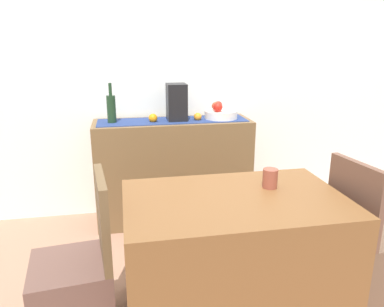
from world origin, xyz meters
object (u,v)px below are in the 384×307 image
(wine_bottle, at_px, (111,108))
(coffee_maker, at_px, (177,102))
(fruit_bowl, at_px, (221,114))
(chair_near_window, at_px, (76,293))
(chair_by_corner, at_px, (368,260))
(sideboard_console, at_px, (173,171))
(coffee_cup, at_px, (270,178))
(dining_table, at_px, (233,259))

(wine_bottle, xyz_separation_m, coffee_maker, (0.53, 0.00, 0.03))
(fruit_bowl, bearing_deg, chair_near_window, -130.42)
(fruit_bowl, xyz_separation_m, chair_by_corner, (0.58, -1.32, -0.67))
(wine_bottle, bearing_deg, fruit_bowl, 0.00)
(coffee_maker, xyz_separation_m, chair_near_window, (-0.74, -1.32, -0.78))
(coffee_maker, bearing_deg, wine_bottle, 180.00)
(wine_bottle, bearing_deg, chair_by_corner, -41.48)
(sideboard_console, xyz_separation_m, fruit_bowl, (0.42, 0.00, 0.49))
(fruit_bowl, relative_size, chair_near_window, 0.31)
(coffee_cup, height_order, chair_near_window, chair_near_window)
(fruit_bowl, bearing_deg, chair_by_corner, -66.45)
(wine_bottle, bearing_deg, chair_near_window, -98.77)
(sideboard_console, relative_size, dining_table, 1.13)
(coffee_maker, xyz_separation_m, coffee_cup, (0.34, -1.22, -0.25))
(fruit_bowl, xyz_separation_m, coffee_maker, (-0.38, 0.00, 0.11))
(sideboard_console, distance_m, chair_near_window, 1.50)
(dining_table, xyz_separation_m, chair_by_corner, (0.85, -0.00, -0.10))
(sideboard_console, relative_size, fruit_bowl, 4.74)
(chair_near_window, distance_m, chair_by_corner, 1.70)
(coffee_maker, bearing_deg, chair_by_corner, -54.00)
(sideboard_console, bearing_deg, chair_by_corner, -53.03)
(sideboard_console, height_order, chair_near_window, chair_near_window)
(sideboard_console, height_order, coffee_maker, coffee_maker)
(coffee_maker, bearing_deg, dining_table, -85.19)
(fruit_bowl, relative_size, wine_bottle, 0.86)
(dining_table, bearing_deg, coffee_cup, 23.16)
(fruit_bowl, bearing_deg, sideboard_console, 180.00)
(coffee_maker, bearing_deg, sideboard_console, 180.00)
(fruit_bowl, distance_m, coffee_maker, 0.40)
(wine_bottle, xyz_separation_m, dining_table, (0.65, -1.32, -0.64))
(fruit_bowl, relative_size, dining_table, 0.24)
(sideboard_console, relative_size, coffee_maker, 4.30)
(sideboard_console, distance_m, wine_bottle, 0.76)
(wine_bottle, height_order, coffee_maker, wine_bottle)
(coffee_maker, bearing_deg, coffee_cup, -74.26)
(coffee_cup, height_order, chair_by_corner, chair_by_corner)
(coffee_maker, height_order, chair_near_window, coffee_maker)
(dining_table, xyz_separation_m, coffee_cup, (0.23, 0.10, 0.42))
(coffee_maker, height_order, dining_table, coffee_maker)
(wine_bottle, distance_m, coffee_maker, 0.54)
(sideboard_console, distance_m, fruit_bowl, 0.64)
(sideboard_console, distance_m, dining_table, 1.33)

